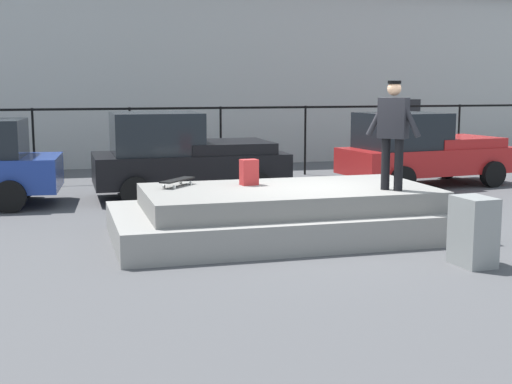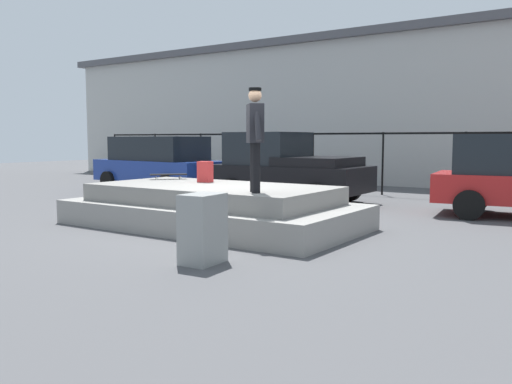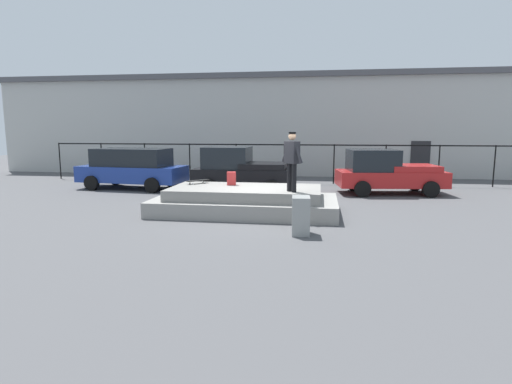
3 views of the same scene
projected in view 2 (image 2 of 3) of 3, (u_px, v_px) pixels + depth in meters
name	position (u px, v px, depth m)	size (l,w,h in m)	color
ground_plane	(229.00, 230.00, 10.02)	(60.00, 60.00, 0.00)	#4C4C4F
concrete_ledge	(212.00, 208.00, 10.46)	(5.73, 2.92, 0.81)	gray
skateboarder	(255.00, 132.00, 8.89)	(0.68, 0.73, 1.74)	black
skateboard	(169.00, 175.00, 11.89)	(0.68, 0.74, 0.12)	black
backpack	(205.00, 172.00, 11.08)	(0.28, 0.20, 0.43)	red
car_blue_hatchback_near	(158.00, 162.00, 17.49)	(4.79, 2.40, 1.78)	navy
car_black_pickup_mid	(286.00, 167.00, 14.63)	(4.18, 2.22, 1.89)	black
utility_box	(203.00, 229.00, 7.34)	(0.44, 0.60, 0.96)	gray
fence_row	(383.00, 151.00, 16.27)	(24.06, 0.06, 1.91)	black
warehouse_building	(449.00, 111.00, 22.26)	(35.83, 9.40, 5.73)	#B2B2AD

